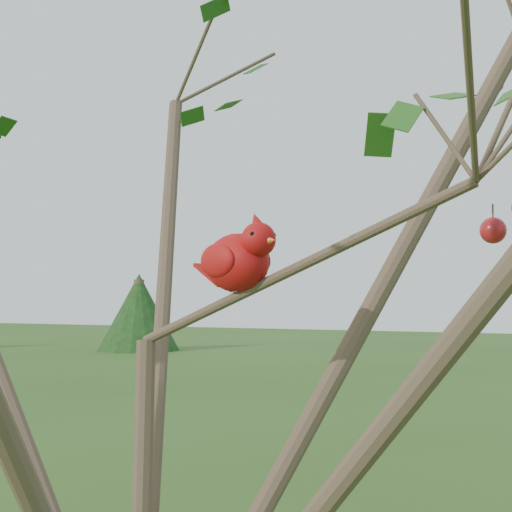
# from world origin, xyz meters

# --- Properties ---
(crabapple_tree) EXTENTS (2.35, 2.05, 2.95)m
(crabapple_tree) POSITION_xyz_m (0.03, -0.02, 2.12)
(crabapple_tree) COLOR #483626
(crabapple_tree) RESTS_ON ground
(cardinal) EXTENTS (0.20, 0.14, 0.15)m
(cardinal) POSITION_xyz_m (0.15, 0.08, 2.09)
(cardinal) COLOR red
(cardinal) RESTS_ON ground
(distant_trees) EXTENTS (44.69, 14.41, 3.56)m
(distant_trees) POSITION_xyz_m (-4.06, 23.98, 1.57)
(distant_trees) COLOR #483626
(distant_trees) RESTS_ON ground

